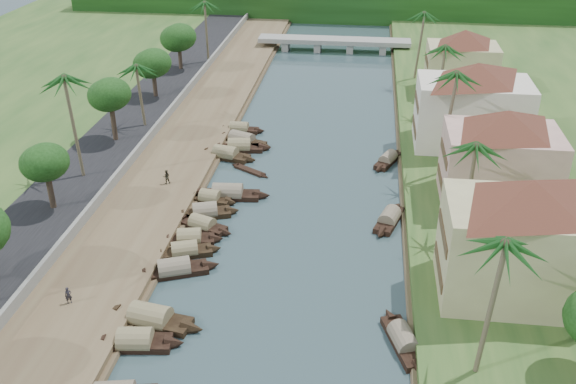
# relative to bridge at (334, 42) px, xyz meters

# --- Properties ---
(ground) EXTENTS (220.00, 220.00, 0.00)m
(ground) POSITION_rel_bridge_xyz_m (-0.00, -72.00, -1.72)
(ground) COLOR #31464A
(ground) RESTS_ON ground
(left_bank) EXTENTS (10.00, 180.00, 0.80)m
(left_bank) POSITION_rel_bridge_xyz_m (-16.00, -52.00, -1.32)
(left_bank) COLOR brown
(left_bank) RESTS_ON ground
(right_bank) EXTENTS (16.00, 180.00, 1.20)m
(right_bank) POSITION_rel_bridge_xyz_m (19.00, -52.00, -1.12)
(right_bank) COLOR #284B1E
(right_bank) RESTS_ON ground
(road) EXTENTS (8.00, 180.00, 1.40)m
(road) POSITION_rel_bridge_xyz_m (-24.50, -52.00, -1.02)
(road) COLOR black
(road) RESTS_ON ground
(retaining_wall) EXTENTS (0.40, 180.00, 1.10)m
(retaining_wall) POSITION_rel_bridge_xyz_m (-20.20, -52.00, -0.37)
(retaining_wall) COLOR slate
(retaining_wall) RESTS_ON left_bank
(bridge) EXTENTS (28.00, 4.00, 2.40)m
(bridge) POSITION_rel_bridge_xyz_m (0.00, 0.00, 0.00)
(bridge) COLOR gray
(bridge) RESTS_ON ground
(building_near) EXTENTS (14.85, 14.85, 10.20)m
(building_near) POSITION_rel_bridge_xyz_m (18.99, -74.00, 4.66)
(building_near) COLOR #C9C287
(building_near) RESTS_ON right_bank
(building_mid) EXTENTS (14.11, 14.11, 9.70)m
(building_mid) POSITION_rel_bridge_xyz_m (19.99, -58.00, 4.41)
(building_mid) COLOR beige
(building_mid) RESTS_ON right_bank
(building_far) EXTENTS (15.59, 15.59, 10.20)m
(building_far) POSITION_rel_bridge_xyz_m (18.99, -44.00, 4.66)
(building_far) COLOR white
(building_far) RESTS_ON right_bank
(building_distant) EXTENTS (12.62, 12.62, 9.20)m
(building_distant) POSITION_rel_bridge_xyz_m (19.99, -24.00, 4.16)
(building_distant) COLOR #C9C287
(building_distant) RESTS_ON right_bank
(sampan_1) EXTENTS (7.66, 2.58, 2.24)m
(sampan_1) POSITION_rel_bridge_xyz_m (-9.68, -82.71, -1.31)
(sampan_1) COLOR black
(sampan_1) RESTS_ON ground
(sampan_2) EXTENTS (9.40, 3.41, 2.40)m
(sampan_2) POSITION_rel_bridge_xyz_m (-9.41, -79.95, -1.30)
(sampan_2) COLOR black
(sampan_2) RESTS_ON ground
(sampan_3) EXTENTS (8.25, 4.62, 2.21)m
(sampan_3) POSITION_rel_bridge_xyz_m (-9.43, -73.25, -1.31)
(sampan_3) COLOR black
(sampan_3) RESTS_ON ground
(sampan_4) EXTENTS (7.06, 3.79, 2.01)m
(sampan_4) POSITION_rel_bridge_xyz_m (-9.31, -70.30, -1.31)
(sampan_4) COLOR black
(sampan_4) RESTS_ON ground
(sampan_5) EXTENTS (6.74, 2.85, 2.12)m
(sampan_5) POSITION_rel_bridge_xyz_m (-9.42, -68.15, -1.31)
(sampan_5) COLOR black
(sampan_5) RESTS_ON ground
(sampan_6) EXTENTS (7.37, 3.81, 2.17)m
(sampan_6) POSITION_rel_bridge_xyz_m (-9.16, -63.06, -1.31)
(sampan_6) COLOR black
(sampan_6) RESTS_ON ground
(sampan_7) EXTENTS (7.08, 3.90, 1.92)m
(sampan_7) POSITION_rel_bridge_xyz_m (-8.84, -65.44, -1.32)
(sampan_7) COLOR black
(sampan_7) RESTS_ON ground
(sampan_8) EXTENTS (6.27, 2.46, 1.94)m
(sampan_8) POSITION_rel_bridge_xyz_m (-9.35, -60.02, -1.31)
(sampan_8) COLOR black
(sampan_8) RESTS_ON ground
(sampan_9) EXTENTS (9.50, 2.48, 2.35)m
(sampan_9) POSITION_rel_bridge_xyz_m (-7.71, -58.79, -1.30)
(sampan_9) COLOR black
(sampan_9) RESTS_ON ground
(sampan_10) EXTENTS (8.45, 3.60, 2.27)m
(sampan_10) POSITION_rel_bridge_xyz_m (-10.07, -48.99, -1.30)
(sampan_10) COLOR black
(sampan_10) RESTS_ON ground
(sampan_11) EXTENTS (8.31, 2.80, 2.33)m
(sampan_11) POSITION_rel_bridge_xyz_m (-8.84, -46.56, -1.30)
(sampan_11) COLOR black
(sampan_11) RESTS_ON ground
(sampan_12) EXTENTS (9.02, 5.03, 2.17)m
(sampan_12) POSITION_rel_bridge_xyz_m (-8.96, -44.26, -1.31)
(sampan_12) COLOR black
(sampan_12) RESTS_ON ground
(sampan_13) EXTENTS (7.08, 1.72, 1.98)m
(sampan_13) POSITION_rel_bridge_xyz_m (-10.00, -40.75, -1.31)
(sampan_13) COLOR black
(sampan_13) RESTS_ON ground
(sampan_14) EXTENTS (4.02, 8.15, 1.99)m
(sampan_14) POSITION_rel_bridge_xyz_m (10.18, -80.12, -1.31)
(sampan_14) COLOR black
(sampan_14) RESTS_ON ground
(sampan_15) EXTENTS (3.74, 7.68, 2.05)m
(sampan_15) POSITION_rel_bridge_xyz_m (9.38, -62.01, -1.31)
(sampan_15) COLOR black
(sampan_15) RESTS_ON ground
(sampan_16) EXTENTS (4.11, 7.17, 1.83)m
(sampan_16) POSITION_rel_bridge_xyz_m (9.41, -47.92, -1.32)
(sampan_16) COLOR black
(sampan_16) RESTS_ON ground
(canoe_1) EXTENTS (4.44, 1.50, 0.71)m
(canoe_1) POSITION_rel_bridge_xyz_m (-10.49, -70.75, -1.62)
(canoe_1) COLOR black
(canoe_1) RESTS_ON ground
(canoe_2) EXTENTS (5.41, 3.83, 0.85)m
(canoe_2) POSITION_rel_bridge_xyz_m (-6.50, -52.30, -1.62)
(canoe_2) COLOR black
(canoe_2) RESTS_ON ground
(palm_0) EXTENTS (3.20, 3.20, 12.04)m
(palm_0) POSITION_rel_bridge_xyz_m (15.00, -83.48, 9.71)
(palm_0) COLOR brown
(palm_0) RESTS_ON ground
(palm_1) EXTENTS (3.20, 3.20, 10.80)m
(palm_1) POSITION_rel_bridge_xyz_m (16.00, -65.75, 8.51)
(palm_1) COLOR brown
(palm_1) RESTS_ON ground
(palm_2) EXTENTS (3.20, 3.20, 13.05)m
(palm_2) POSITION_rel_bridge_xyz_m (15.00, -52.58, 10.68)
(palm_2) COLOR brown
(palm_2) RESTS_ON ground
(palm_3) EXTENTS (3.20, 3.20, 10.95)m
(palm_3) POSITION_rel_bridge_xyz_m (16.00, -34.37, 8.66)
(palm_3) COLOR brown
(palm_3) RESTS_ON ground
(palm_5) EXTENTS (3.20, 3.20, 12.71)m
(palm_5) POSITION_rel_bridge_xyz_m (-24.00, -58.27, 10.55)
(palm_5) COLOR brown
(palm_5) RESTS_ON ground
(palm_6) EXTENTS (3.20, 3.20, 9.43)m
(palm_6) POSITION_rel_bridge_xyz_m (-22.00, -43.21, 7.38)
(palm_6) COLOR brown
(palm_6) RESTS_ON ground
(palm_7) EXTENTS (3.20, 3.20, 11.73)m
(palm_7) POSITION_rel_bridge_xyz_m (14.00, -18.29, 9.41)
(palm_7) COLOR brown
(palm_7) RESTS_ON ground
(palm_8) EXTENTS (3.20, 3.20, 11.33)m
(palm_8) POSITION_rel_bridge_xyz_m (-20.50, -13.93, 9.22)
(palm_8) COLOR brown
(palm_8) RESTS_ON ground
(tree_2) EXTENTS (4.37, 4.37, 6.72)m
(tree_2) POSITION_rel_bridge_xyz_m (-24.00, -65.48, 4.51)
(tree_2) COLOR #4F3B2D
(tree_2) RESTS_ON ground
(tree_3) EXTENTS (4.69, 4.69, 7.72)m
(tree_3) POSITION_rel_bridge_xyz_m (-24.00, -48.23, 5.36)
(tree_3) COLOR #4F3B2D
(tree_3) RESTS_ON ground
(tree_4) EXTENTS (4.89, 4.89, 6.84)m
(tree_4) POSITION_rel_bridge_xyz_m (-24.00, -32.05, 4.43)
(tree_4) COLOR #4F3B2D
(tree_4) RESTS_ON ground
(tree_5) EXTENTS (5.18, 5.18, 7.21)m
(tree_5) POSITION_rel_bridge_xyz_m (-24.00, -18.54, 4.68)
(tree_5) COLOR #4F3B2D
(tree_5) RESTS_ON ground
(tree_6) EXTENTS (4.11, 4.11, 7.00)m
(tree_6) POSITION_rel_bridge_xyz_m (24.00, -42.43, 4.67)
(tree_6) COLOR #4F3B2D
(tree_6) RESTS_ON ground
(person_near) EXTENTS (0.65, 0.59, 1.48)m
(person_near) POSITION_rel_bridge_xyz_m (-16.26, -79.33, -0.18)
(person_near) COLOR #242229
(person_near) RESTS_ON left_bank
(person_far) EXTENTS (0.93, 0.83, 1.58)m
(person_far) POSITION_rel_bridge_xyz_m (-14.64, -57.90, -0.13)
(person_far) COLOR #2E2C20
(person_far) RESTS_ON left_bank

